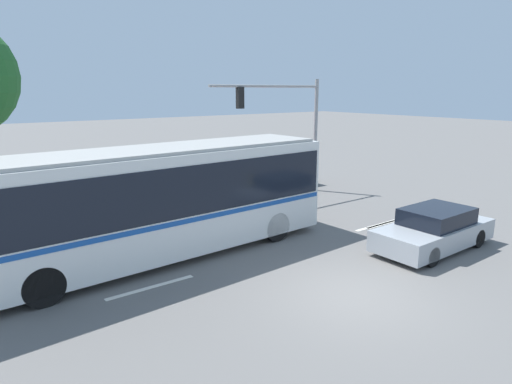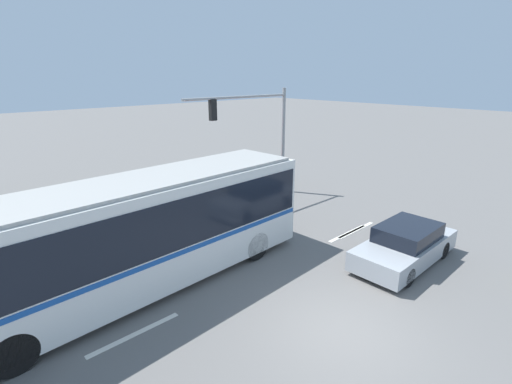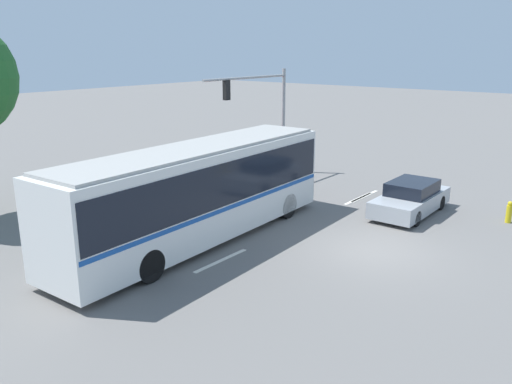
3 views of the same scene
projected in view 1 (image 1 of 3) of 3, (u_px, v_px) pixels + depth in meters
ground_plane at (352, 294)px, 11.05m from camera, size 140.00×140.00×0.00m
city_bus at (152, 198)px, 12.96m from camera, size 11.79×2.97×3.37m
sedan_foreground at (434, 230)px, 14.12m from camera, size 4.40×1.81×1.34m
traffic_light_pole at (291, 117)px, 20.73m from camera, size 6.19×0.24×5.52m
flowering_hedge at (244, 177)px, 22.10m from camera, size 8.09×1.59×1.53m
lane_stripe_near at (151, 287)px, 11.44m from camera, size 2.40×0.16×0.01m
lane_stripe_mid at (377, 225)px, 16.70m from camera, size 2.40×0.16×0.01m
lane_stripe_far at (388, 223)px, 16.99m from camera, size 2.40×0.16×0.01m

